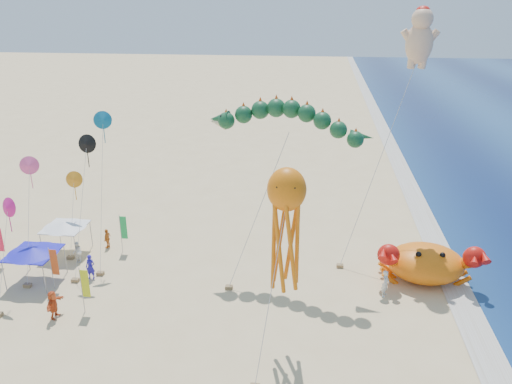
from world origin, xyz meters
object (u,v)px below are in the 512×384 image
Objects in this scene: crab_inflatable at (426,262)px; octopus_kite at (286,220)px; dragon_kite at (287,125)px; cherub_kite at (420,37)px; canopy_white at (65,225)px; canopy_blue at (33,250)px.

octopus_kite is at bearing -138.25° from crab_inflatable.
dragon_kite is 0.66× the size of cherub_kite.
crab_inflatable is 15.79m from cherub_kite.
dragon_kite is at bearing -153.22° from cherub_kite.
crab_inflatable is 27.15m from canopy_white.
octopus_kite is 19.23m from canopy_blue.
canopy_white is at bearing 179.79° from dragon_kite.
canopy_blue is (-26.02, -8.73, -13.87)m from cherub_kite.
cherub_kite is 1.71× the size of octopus_kite.
crab_inflatable is 13.81m from dragon_kite.
canopy_white is at bearing 88.27° from canopy_blue.
canopy_blue is at bearing -91.73° from canopy_white.
cherub_kite is 29.70m from canopy_white.
octopus_kite is at bearing -85.91° from dragon_kite.
canopy_white is (-17.06, 0.06, -8.41)m from dragon_kite.
dragon_kite is 3.46× the size of canopy_blue.
crab_inflatable reaches higher than canopy_white.
crab_inflatable is 2.22× the size of canopy_white.
cherub_kite reaches higher than crab_inflatable.
dragon_kite is at bearing 94.09° from octopus_kite.
octopus_kite reaches higher than canopy_white.
crab_inflatable is at bearing 7.72° from canopy_blue.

